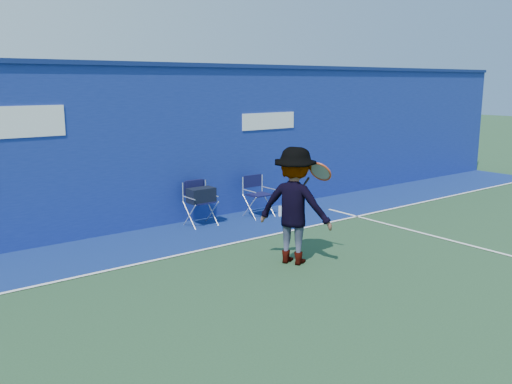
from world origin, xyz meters
TOP-DOWN VIEW (x-y plane):
  - ground at (0.00, 0.00)m, footprint 80.00×80.00m
  - stadium_wall at (-0.00, 5.20)m, footprint 24.00×0.50m
  - out_of_bounds_strip at (0.00, 4.10)m, footprint 24.00×1.80m
  - court_lines at (0.00, 0.60)m, footprint 24.00×12.00m
  - directors_chair_left at (1.60, 4.59)m, footprint 0.51×0.47m
  - directors_chair_right at (2.94, 4.48)m, footprint 0.50×0.45m
  - water_bottle at (3.27, 4.19)m, footprint 0.07×0.07m
  - tennis_player at (1.59, 1.85)m, footprint 1.12×1.32m

SIDE VIEW (x-z plane):
  - ground at x=0.00m, z-range 0.00..0.00m
  - out_of_bounds_strip at x=0.00m, z-range 0.00..0.01m
  - court_lines at x=0.00m, z-range 0.01..0.01m
  - water_bottle at x=3.27m, z-range 0.00..0.22m
  - directors_chair_right at x=2.94m, z-range -0.16..0.68m
  - directors_chair_left at x=1.60m, z-range -0.06..0.80m
  - tennis_player at x=1.59m, z-range 0.00..1.78m
  - stadium_wall at x=0.00m, z-range 0.01..3.09m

